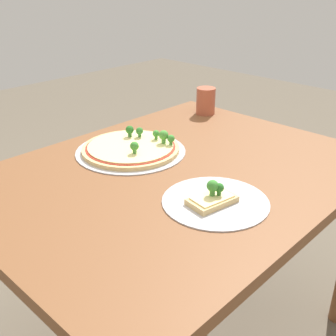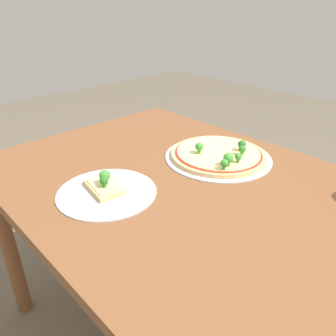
{
  "view_description": "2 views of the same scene",
  "coord_description": "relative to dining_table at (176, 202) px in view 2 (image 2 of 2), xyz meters",
  "views": [
    {
      "loc": [
        -0.87,
        -0.8,
        1.31
      ],
      "look_at": [
        -0.04,
        -0.0,
        0.76
      ],
      "focal_mm": 45.0,
      "sensor_mm": 36.0,
      "label": 1
    },
    {
      "loc": [
        0.64,
        -0.65,
        1.24
      ],
      "look_at": [
        -0.04,
        -0.0,
        0.76
      ],
      "focal_mm": 35.0,
      "sensor_mm": 36.0,
      "label": 2
    }
  ],
  "objects": [
    {
      "name": "ground_plane",
      "position": [
        0.0,
        0.0,
        -0.64
      ],
      "size": [
        8.0,
        8.0,
        0.0
      ],
      "primitive_type": "plane",
      "color": "brown"
    },
    {
      "name": "dining_table",
      "position": [
        0.0,
        0.0,
        0.0
      ],
      "size": [
        1.21,
        0.92,
        0.74
      ],
      "color": "brown",
      "rests_on": "ground_plane"
    },
    {
      "name": "pizza_tray_whole",
      "position": [
        0.0,
        0.21,
        0.1
      ],
      "size": [
        0.38,
        0.38,
        0.07
      ],
      "color": "#B7B7BC",
      "rests_on": "dining_table"
    },
    {
      "name": "pizza_tray_slice",
      "position": [
        -0.08,
        -0.21,
        0.1
      ],
      "size": [
        0.29,
        0.29,
        0.07
      ],
      "color": "#B7B7BC",
      "rests_on": "dining_table"
    }
  ]
}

